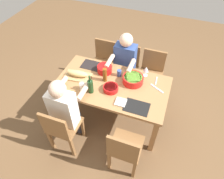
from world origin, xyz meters
The scene contains 24 objects.
ground_plane centered at (0.00, 0.00, 0.00)m, with size 8.00×8.00×0.00m, color brown.
dining_table centered at (0.00, 0.00, 0.65)m, with size 1.61×0.89×0.74m.
chair_near_right centered at (0.44, -0.77, 0.48)m, with size 0.40×0.40×0.85m.
chair_far_left centered at (-0.44, 0.77, 0.48)m, with size 0.40×0.40×0.85m.
chair_far_right centered at (0.44, 0.77, 0.48)m, with size 0.40×0.40×0.85m.
diner_far_right centered at (0.44, 0.58, 0.70)m, with size 0.41×0.53×1.20m.
chair_near_center centered at (0.00, -0.77, 0.48)m, with size 0.40×0.40×0.85m.
diner_near_center centered at (0.00, -0.58, 0.70)m, with size 0.41×0.53×1.20m.
chair_near_left centered at (-0.44, -0.77, 0.48)m, with size 0.40×0.40×0.85m.
serving_bowl_fruit centered at (-0.02, 0.12, 0.78)m, with size 0.21×0.21×0.07m.
serving_bowl_greens centered at (0.20, -0.22, 0.80)m, with size 0.22×0.22×0.11m.
serving_bowl_salad centered at (-0.27, -0.14, 0.80)m, with size 0.30×0.30×0.11m.
cutting_board centered at (0.53, 0.03, 0.75)m, with size 0.40×0.22×0.02m, color tan.
bread_loaf centered at (0.53, 0.03, 0.81)m, with size 0.32×0.11×0.09m, color tan.
wine_bottle centered at (0.22, 0.24, 0.85)m, with size 0.08×0.08×0.29m.
beer_bottle centered at (0.12, -0.04, 0.85)m, with size 0.06×0.06×0.22m, color brown.
wine_glass centered at (-0.40, -0.35, 0.86)m, with size 0.08×0.08×0.17m.
placemat_near_right centered at (0.44, -0.28, 0.74)m, with size 0.32×0.23×0.01m, color black.
placemat_far_left centered at (-0.44, 0.28, 0.74)m, with size 0.32×0.23×0.01m, color black.
cup_far_right centered at (0.35, 0.23, 0.79)m, with size 0.08×0.08×0.11m, color white.
cup_near_center centered at (-0.04, -0.21, 0.79)m, with size 0.07×0.07×0.10m, color #334C8C.
fork_near_left centered at (-0.58, -0.28, 0.74)m, with size 0.02×0.17×0.01m, color silver.
carving_knife centered at (-0.62, -0.13, 0.74)m, with size 0.23×0.02×0.01m, color silver.
napkin_stack centered at (-0.23, 0.29, 0.75)m, with size 0.14×0.14×0.02m, color white.
Camera 1 is at (-0.69, 1.89, 2.75)m, focal length 31.76 mm.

